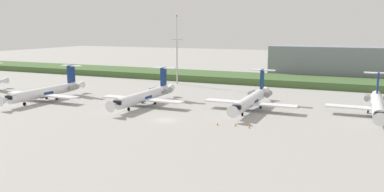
{
  "coord_description": "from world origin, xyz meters",
  "views": [
    {
      "loc": [
        39.1,
        -74.53,
        20.15
      ],
      "look_at": [
        0.0,
        14.99,
        3.0
      ],
      "focal_mm": 36.56,
      "sensor_mm": 36.0,
      "label": 1
    }
  ],
  "objects_px": {
    "regional_jet_third": "(145,96)",
    "antenna_mast": "(177,56)",
    "regional_jet_second": "(46,91)",
    "regional_jet_fourth": "(252,99)",
    "safety_cone_rear_marker": "(249,127)",
    "safety_cone_front_marker": "(217,124)",
    "regional_jet_fifth": "(378,105)",
    "safety_cone_mid_marker": "(235,125)"
  },
  "relations": [
    {
      "from": "regional_jet_third",
      "to": "safety_cone_front_marker",
      "type": "bearing_deg",
      "value": -27.1
    },
    {
      "from": "regional_jet_third",
      "to": "regional_jet_fourth",
      "type": "height_order",
      "value": "same"
    },
    {
      "from": "safety_cone_front_marker",
      "to": "safety_cone_mid_marker",
      "type": "bearing_deg",
      "value": 10.21
    },
    {
      "from": "regional_jet_fifth",
      "to": "safety_cone_rear_marker",
      "type": "distance_m",
      "value": 33.49
    },
    {
      "from": "regional_jet_third",
      "to": "regional_jet_fifth",
      "type": "height_order",
      "value": "same"
    },
    {
      "from": "antenna_mast",
      "to": "safety_cone_front_marker",
      "type": "relative_size",
      "value": 44.45
    },
    {
      "from": "safety_cone_front_marker",
      "to": "regional_jet_fourth",
      "type": "bearing_deg",
      "value": 82.99
    },
    {
      "from": "regional_jet_third",
      "to": "antenna_mast",
      "type": "height_order",
      "value": "antenna_mast"
    },
    {
      "from": "regional_jet_fifth",
      "to": "safety_cone_mid_marker",
      "type": "bearing_deg",
      "value": -140.06
    },
    {
      "from": "regional_jet_second",
      "to": "antenna_mast",
      "type": "height_order",
      "value": "antenna_mast"
    },
    {
      "from": "regional_jet_second",
      "to": "regional_jet_fifth",
      "type": "xyz_separation_m",
      "value": [
        84.35,
        16.01,
        0.0
      ]
    },
    {
      "from": "regional_jet_fifth",
      "to": "safety_cone_mid_marker",
      "type": "height_order",
      "value": "regional_jet_fifth"
    },
    {
      "from": "safety_cone_rear_marker",
      "to": "regional_jet_third",
      "type": "bearing_deg",
      "value": 158.59
    },
    {
      "from": "regional_jet_third",
      "to": "regional_jet_fifth",
      "type": "relative_size",
      "value": 1.0
    },
    {
      "from": "regional_jet_second",
      "to": "safety_cone_mid_marker",
      "type": "bearing_deg",
      "value": -6.75
    },
    {
      "from": "regional_jet_second",
      "to": "safety_cone_front_marker",
      "type": "xyz_separation_m",
      "value": [
        53.47,
        -7.42,
        -2.26
      ]
    },
    {
      "from": "safety_cone_front_marker",
      "to": "antenna_mast",
      "type": "bearing_deg",
      "value": 123.64
    },
    {
      "from": "regional_jet_fourth",
      "to": "safety_cone_rear_marker",
      "type": "distance_m",
      "value": 18.95
    },
    {
      "from": "safety_cone_rear_marker",
      "to": "safety_cone_front_marker",
      "type": "bearing_deg",
      "value": -177.3
    },
    {
      "from": "regional_jet_fourth",
      "to": "safety_cone_rear_marker",
      "type": "xyz_separation_m",
      "value": [
        4.46,
        -18.28,
        -2.26
      ]
    },
    {
      "from": "regional_jet_third",
      "to": "safety_cone_rear_marker",
      "type": "distance_m",
      "value": 33.96
    },
    {
      "from": "regional_jet_second",
      "to": "regional_jet_third",
      "type": "distance_m",
      "value": 29.16
    },
    {
      "from": "regional_jet_second",
      "to": "regional_jet_fifth",
      "type": "bearing_deg",
      "value": 10.75
    },
    {
      "from": "regional_jet_second",
      "to": "antenna_mast",
      "type": "bearing_deg",
      "value": 66.13
    },
    {
      "from": "regional_jet_third",
      "to": "regional_jet_fifth",
      "type": "bearing_deg",
      "value": 10.92
    },
    {
      "from": "regional_jet_fifth",
      "to": "safety_cone_rear_marker",
      "type": "relative_size",
      "value": 56.36
    },
    {
      "from": "regional_jet_third",
      "to": "safety_cone_mid_marker",
      "type": "relative_size",
      "value": 56.36
    },
    {
      "from": "safety_cone_front_marker",
      "to": "safety_cone_rear_marker",
      "type": "xyz_separation_m",
      "value": [
        6.75,
        0.32,
        0.0
      ]
    },
    {
      "from": "regional_jet_fifth",
      "to": "safety_cone_front_marker",
      "type": "distance_m",
      "value": 38.83
    },
    {
      "from": "safety_cone_mid_marker",
      "to": "regional_jet_fourth",
      "type": "bearing_deg",
      "value": 94.44
    },
    {
      "from": "regional_jet_fifth",
      "to": "regional_jet_fourth",
      "type": "bearing_deg",
      "value": -170.4
    },
    {
      "from": "antenna_mast",
      "to": "safety_cone_front_marker",
      "type": "xyz_separation_m",
      "value": [
        34.08,
        -51.22,
        -9.85
      ]
    },
    {
      "from": "regional_jet_second",
      "to": "regional_jet_fourth",
      "type": "bearing_deg",
      "value": 11.33
    },
    {
      "from": "regional_jet_fourth",
      "to": "regional_jet_second",
      "type": "bearing_deg",
      "value": -168.67
    },
    {
      "from": "regional_jet_fifth",
      "to": "antenna_mast",
      "type": "relative_size",
      "value": 1.27
    },
    {
      "from": "safety_cone_mid_marker",
      "to": "safety_cone_front_marker",
      "type": "bearing_deg",
      "value": -169.79
    },
    {
      "from": "regional_jet_third",
      "to": "regional_jet_fourth",
      "type": "xyz_separation_m",
      "value": [
        27.08,
        5.91,
        0.0
      ]
    },
    {
      "from": "regional_jet_second",
      "to": "safety_cone_rear_marker",
      "type": "xyz_separation_m",
      "value": [
        60.22,
        -7.1,
        -2.26
      ]
    },
    {
      "from": "regional_jet_third",
      "to": "safety_cone_rear_marker",
      "type": "bearing_deg",
      "value": -21.41
    },
    {
      "from": "regional_jet_second",
      "to": "regional_jet_fourth",
      "type": "relative_size",
      "value": 1.0
    },
    {
      "from": "regional_jet_third",
      "to": "safety_cone_front_marker",
      "type": "xyz_separation_m",
      "value": [
        24.79,
        -12.69,
        -2.26
      ]
    },
    {
      "from": "antenna_mast",
      "to": "safety_cone_mid_marker",
      "type": "distance_m",
      "value": 63.87
    }
  ]
}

